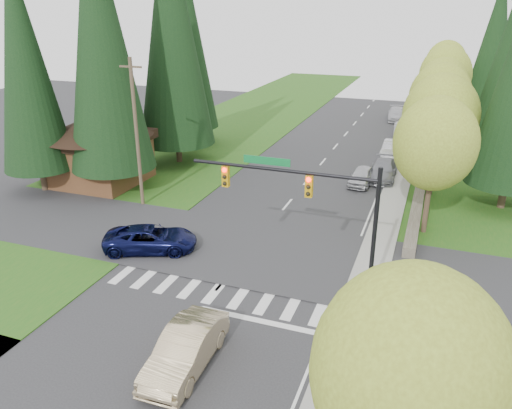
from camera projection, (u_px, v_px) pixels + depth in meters
The scene contains 31 objects.
ground at pixel (183, 330), 21.47m from camera, with size 120.00×120.00×0.00m, color #28282B.
grass_east at pixel (485, 206), 34.72m from camera, with size 14.00×110.00×0.06m, color #1E5516.
grass_west at pixel (158, 167), 43.04m from camera, with size 14.00×110.00×0.06m, color #1E5516.
cross_street at pixel (249, 251), 28.44m from camera, with size 120.00×8.00×0.10m, color #28282B.
sidewalk_east at pixel (397, 186), 38.40m from camera, with size 1.80×80.00×0.13m, color gray.
curb_east at pixel (386, 185), 38.67m from camera, with size 0.20×80.00×0.13m, color gray.
stone_wall_north at pixel (426, 157), 44.72m from camera, with size 0.70×40.00×0.70m, color #4C4438.
traffic_signal at pixel (312, 200), 22.13m from camera, with size 8.70×0.37×6.80m.
brown_building at pixel (99, 144), 38.17m from camera, with size 8.40×8.40×5.40m.
utility_pole at pixel (137, 133), 33.05m from camera, with size 1.60×0.24×10.00m.
decid_tree_0 at pixel (435, 144), 28.64m from camera, with size 4.80×4.80×8.37m.
decid_tree_1 at pixel (440, 117), 34.63m from camera, with size 5.20×5.20×8.80m.
decid_tree_2 at pixel (440, 98), 40.74m from camera, with size 5.00×5.00×8.82m.
decid_tree_3 at pixel (442, 89), 46.90m from camera, with size 5.00×5.00×8.55m.
decid_tree_4 at pixel (445, 76), 52.82m from camera, with size 5.40×5.40×9.18m.
decid_tree_5 at pixel (443, 73), 59.18m from camera, with size 4.80×4.80×8.30m.
decid_tree_6 at pixel (446, 64), 65.12m from camera, with size 5.20×5.20×8.86m.
decid_tree_south at pixel (410, 373), 11.31m from camera, with size 4.60×4.60×7.92m.
conifer_w_a at pixel (101, 40), 33.81m from camera, with size 6.12×6.12×19.80m.
conifer_w_b at pixel (102, 50), 38.63m from camera, with size 5.44×5.44×17.80m.
conifer_w_c at pixel (172, 28), 40.27m from camera, with size 6.46×6.46×20.80m.
conifer_w_d at pixel (25, 63), 34.23m from camera, with size 5.10×5.10×16.80m.
conifer_w_e at pixel (185, 36), 46.51m from camera, with size 5.78×5.78×18.80m.
conifer_e_c at pixel (495, 41), 55.34m from camera, with size 5.10×5.10×16.80m.
sedan_champagne at pixel (185, 349), 19.04m from camera, with size 1.70×4.89×1.61m, color #D0B78B.
suv_navy at pixel (151, 239), 28.21m from camera, with size 2.39×5.17×1.44m, color #0A0E36.
parked_car_a at pixel (362, 176), 38.69m from camera, with size 1.61×3.99×1.36m, color #B1B2B6.
parked_car_b at pixel (383, 170), 39.87m from camera, with size 2.03×4.99×1.45m, color gray.
parked_car_c at pixel (392, 149), 45.56m from camera, with size 1.60×4.59×1.51m, color #B8B8BD.
parked_car_d at pixel (401, 128), 53.74m from camera, with size 1.62×4.03×1.37m, color silver.
parked_car_e at pixel (397, 114), 60.24m from camera, with size 2.09×5.15×1.50m, color #B2B1B7.
Camera 1 is at (9.14, -15.72, 13.03)m, focal length 35.00 mm.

